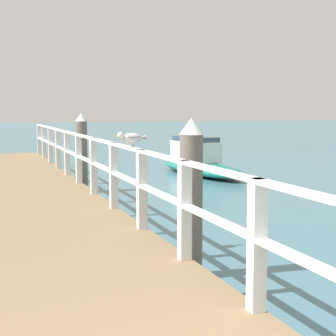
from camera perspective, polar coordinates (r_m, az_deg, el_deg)
pier_deck at (r=10.84m, az=-15.06°, el=-3.62°), size 2.62×18.74×0.46m
pier_railing at (r=10.89m, az=-8.74°, el=1.26°), size 0.12×17.26×1.06m
dock_piling_near at (r=6.51m, az=2.47°, el=-3.19°), size 0.29×0.29×1.95m
dock_piling_far at (r=13.40m, az=-9.14°, el=1.63°), size 0.29×0.29×1.95m
seagull_foreground at (r=7.50m, az=-3.89°, el=3.23°), size 0.48×0.20×0.21m
boat_0 at (r=16.98m, az=3.39°, el=0.65°), size 1.80×4.75×1.18m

